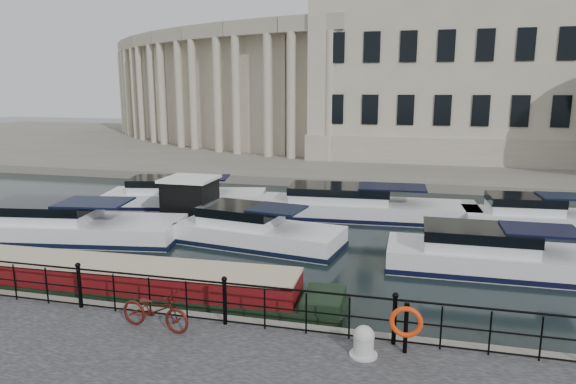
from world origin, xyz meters
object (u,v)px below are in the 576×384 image
at_px(mooring_bollard, 364,342).
at_px(harbour_hut, 191,202).
at_px(bicycle, 155,310).
at_px(life_ring_post, 406,323).
at_px(narrowboat, 123,290).

distance_m(mooring_bollard, harbour_hut, 14.50).
relative_size(bicycle, life_ring_post, 1.59).
bearing_deg(bicycle, harbour_hut, 28.67).
xyz_separation_m(bicycle, harbour_hut, (-4.24, 11.20, -0.08)).
height_order(bicycle, mooring_bollard, bicycle).
bearing_deg(narrowboat, mooring_bollard, -19.97).
xyz_separation_m(mooring_bollard, harbour_hut, (-9.15, 11.25, 0.08)).
bearing_deg(harbour_hut, mooring_bollard, -50.91).
relative_size(mooring_bollard, narrowboat, 0.05).
bearing_deg(bicycle, narrowboat, 52.88).
xyz_separation_m(bicycle, narrowboat, (-2.34, 2.35, -0.67)).
bearing_deg(mooring_bollard, narrowboat, 161.74).
distance_m(bicycle, harbour_hut, 11.98).
height_order(life_ring_post, harbour_hut, harbour_hut).
relative_size(bicycle, narrowboat, 0.14).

